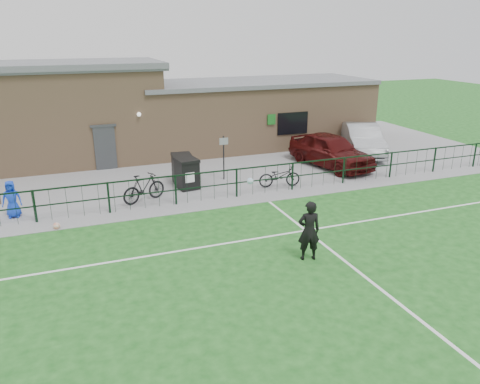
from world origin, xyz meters
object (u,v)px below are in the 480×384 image
object	(u,v)px
spectator_child	(12,199)
car_maroon	(331,150)
ball_ground	(57,226)
wheelie_bin_right	(182,169)
bicycle_e	(280,176)
car_silver	(362,139)
bicycle_d	(144,188)
sign_post	(224,158)
wheelie_bin_left	(187,175)

from	to	relation	value
spectator_child	car_maroon	bearing A→B (deg)	12.18
car_maroon	ball_ground	bearing A→B (deg)	-176.02
wheelie_bin_right	bicycle_e	bearing A→B (deg)	-23.41
car_silver	bicycle_d	world-z (taller)	car_silver
sign_post	car_silver	distance (m)	8.68
wheelie_bin_left	spectator_child	bearing A→B (deg)	-179.85
car_maroon	sign_post	bearing A→B (deg)	170.57
ball_ground	bicycle_d	bearing A→B (deg)	26.48
sign_post	car_silver	world-z (taller)	sign_post
wheelie_bin_right	spectator_child	size ratio (longest dim) A/B	0.89
bicycle_e	wheelie_bin_left	bearing A→B (deg)	82.27
car_silver	spectator_child	bearing A→B (deg)	-145.99
car_maroon	bicycle_e	bearing A→B (deg)	-162.81
ball_ground	sign_post	bearing A→B (deg)	24.64
sign_post	car_maroon	xyz separation A→B (m)	(5.61, 0.16, -0.18)
sign_post	bicycle_e	bearing A→B (deg)	-44.22
sign_post	bicycle_d	world-z (taller)	sign_post
sign_post	bicycle_e	xyz separation A→B (m)	(1.89, -1.84, -0.53)
bicycle_d	ball_ground	distance (m)	3.68
bicycle_e	ball_ground	size ratio (longest dim) A/B	7.64
bicycle_d	bicycle_e	size ratio (longest dim) A/B	1.04
sign_post	wheelie_bin_right	bearing A→B (deg)	173.39
bicycle_d	ball_ground	xyz separation A→B (m)	(-3.26, -1.63, -0.46)
bicycle_e	ball_ground	bearing A→B (deg)	108.88
wheelie_bin_left	bicycle_e	world-z (taller)	wheelie_bin_left
wheelie_bin_right	spectator_child	world-z (taller)	spectator_child
wheelie_bin_left	car_maroon	size ratio (longest dim) A/B	0.25
car_silver	bicycle_d	size ratio (longest dim) A/B	2.62
car_maroon	car_silver	bearing A→B (deg)	17.08
spectator_child	bicycle_d	bearing A→B (deg)	4.49
sign_post	bicycle_e	world-z (taller)	sign_post
car_silver	ball_ground	xyz separation A→B (m)	(-15.63, -4.98, -0.71)
wheelie_bin_left	bicycle_e	xyz separation A→B (m)	(3.76, -1.19, -0.13)
car_maroon	car_silver	size ratio (longest dim) A/B	0.98
spectator_child	wheelie_bin_right	bearing A→B (deg)	20.27
sign_post	ball_ground	xyz separation A→B (m)	(-7.13, -3.27, -0.90)
ball_ground	car_silver	bearing A→B (deg)	17.67
wheelie_bin_left	car_silver	world-z (taller)	car_silver
wheelie_bin_right	spectator_child	xyz separation A→B (m)	(-6.68, -1.81, 0.08)
wheelie_bin_left	bicycle_e	size ratio (longest dim) A/B	0.67
wheelie_bin_left	spectator_child	size ratio (longest dim) A/B	0.89
car_maroon	spectator_child	distance (m)	14.27
wheelie_bin_left	ball_ground	bearing A→B (deg)	-161.40
car_silver	car_maroon	bearing A→B (deg)	-128.77
sign_post	bicycle_d	bearing A→B (deg)	-156.96
bicycle_d	bicycle_e	distance (m)	5.76
car_maroon	car_silver	distance (m)	3.28
wheelie_bin_left	spectator_child	distance (m)	6.75
wheelie_bin_right	bicycle_d	xyz separation A→B (m)	(-1.99, -1.86, -0.04)
bicycle_e	car_silver	bearing A→B (deg)	-51.88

